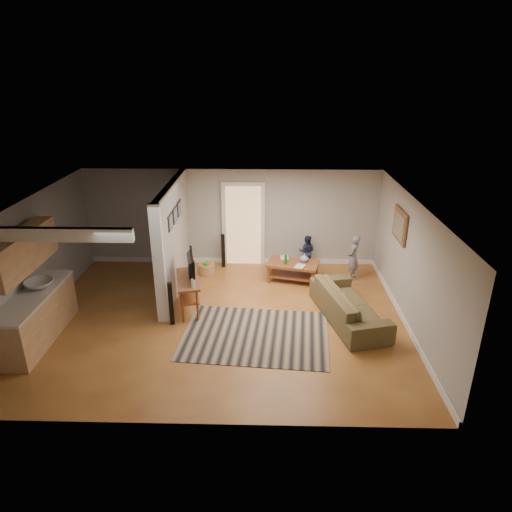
{
  "coord_description": "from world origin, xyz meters",
  "views": [
    {
      "loc": [
        0.91,
        -8.2,
        4.84
      ],
      "look_at": [
        0.68,
        0.79,
        1.1
      ],
      "focal_mm": 32.0,
      "sensor_mm": 36.0,
      "label": 1
    }
  ],
  "objects_px": {
    "coffee_table": "(294,266)",
    "child": "(351,279)",
    "tv_console": "(188,281)",
    "speaker_right": "(223,251)",
    "toddler": "(306,267)",
    "toy_basket": "(207,268)",
    "sofa": "(348,319)",
    "speaker_left": "(171,304)"
  },
  "relations": [
    {
      "from": "speaker_right",
      "to": "toy_basket",
      "type": "bearing_deg",
      "value": -141.68
    },
    {
      "from": "speaker_left",
      "to": "toy_basket",
      "type": "height_order",
      "value": "speaker_left"
    },
    {
      "from": "coffee_table",
      "to": "child",
      "type": "xyz_separation_m",
      "value": [
        1.44,
        0.1,
        -0.37
      ]
    },
    {
      "from": "speaker_left",
      "to": "toddler",
      "type": "bearing_deg",
      "value": 31.76
    },
    {
      "from": "speaker_left",
      "to": "toddler",
      "type": "distance_m",
      "value": 4.15
    },
    {
      "from": "toy_basket",
      "to": "child",
      "type": "distance_m",
      "value": 3.61
    },
    {
      "from": "tv_console",
      "to": "child",
      "type": "xyz_separation_m",
      "value": [
        3.74,
        1.63,
        -0.68
      ]
    },
    {
      "from": "tv_console",
      "to": "speaker_left",
      "type": "distance_m",
      "value": 0.69
    },
    {
      "from": "speaker_right",
      "to": "toddler",
      "type": "relative_size",
      "value": 1.02
    },
    {
      "from": "child",
      "to": "toddler",
      "type": "xyz_separation_m",
      "value": [
        -1.07,
        0.68,
        0.0
      ]
    },
    {
      "from": "sofa",
      "to": "coffee_table",
      "type": "xyz_separation_m",
      "value": [
        -1.04,
        1.84,
        0.37
      ]
    },
    {
      "from": "sofa",
      "to": "speaker_right",
      "type": "xyz_separation_m",
      "value": [
        -2.82,
        2.62,
        0.45
      ]
    },
    {
      "from": "tv_console",
      "to": "speaker_left",
      "type": "bearing_deg",
      "value": -126.51
    },
    {
      "from": "sofa",
      "to": "toddler",
      "type": "height_order",
      "value": "toddler"
    },
    {
      "from": "coffee_table",
      "to": "child",
      "type": "relative_size",
      "value": 1.18
    },
    {
      "from": "toddler",
      "to": "coffee_table",
      "type": "bearing_deg",
      "value": 79.15
    },
    {
      "from": "speaker_right",
      "to": "speaker_left",
      "type": "bearing_deg",
      "value": -118.01
    },
    {
      "from": "coffee_table",
      "to": "toddler",
      "type": "bearing_deg",
      "value": 64.36
    },
    {
      "from": "sofa",
      "to": "toddler",
      "type": "bearing_deg",
      "value": 0.16
    },
    {
      "from": "sofa",
      "to": "tv_console",
      "type": "height_order",
      "value": "tv_console"
    },
    {
      "from": "tv_console",
      "to": "toddler",
      "type": "relative_size",
      "value": 1.42
    },
    {
      "from": "coffee_table",
      "to": "toy_basket",
      "type": "relative_size",
      "value": 3.26
    },
    {
      "from": "sofa",
      "to": "toy_basket",
      "type": "relative_size",
      "value": 5.63
    },
    {
      "from": "sofa",
      "to": "tv_console",
      "type": "distance_m",
      "value": 3.42
    },
    {
      "from": "child",
      "to": "sofa",
      "type": "bearing_deg",
      "value": 12.9
    },
    {
      "from": "child",
      "to": "toddler",
      "type": "bearing_deg",
      "value": -97.88
    },
    {
      "from": "sofa",
      "to": "toddler",
      "type": "distance_m",
      "value": 2.7
    },
    {
      "from": "speaker_left",
      "to": "speaker_right",
      "type": "relative_size",
      "value": 1.04
    },
    {
      "from": "coffee_table",
      "to": "tv_console",
      "type": "distance_m",
      "value": 2.78
    },
    {
      "from": "speaker_right",
      "to": "coffee_table",
      "type": "bearing_deg",
      "value": -36.49
    },
    {
      "from": "tv_console",
      "to": "child",
      "type": "height_order",
      "value": "tv_console"
    },
    {
      "from": "child",
      "to": "toy_basket",
      "type": "bearing_deg",
      "value": -68.74
    },
    {
      "from": "toy_basket",
      "to": "toddler",
      "type": "relative_size",
      "value": 0.46
    },
    {
      "from": "coffee_table",
      "to": "toy_basket",
      "type": "height_order",
      "value": "coffee_table"
    },
    {
      "from": "sofa",
      "to": "tv_console",
      "type": "relative_size",
      "value": 1.85
    },
    {
      "from": "tv_console",
      "to": "speaker_right",
      "type": "relative_size",
      "value": 1.39
    },
    {
      "from": "sofa",
      "to": "speaker_right",
      "type": "relative_size",
      "value": 2.57
    },
    {
      "from": "speaker_left",
      "to": "speaker_right",
      "type": "xyz_separation_m",
      "value": [
        0.78,
        2.9,
        -0.02
      ]
    },
    {
      "from": "speaker_right",
      "to": "child",
      "type": "distance_m",
      "value": 3.32
    },
    {
      "from": "toy_basket",
      "to": "child",
      "type": "height_order",
      "value": "child"
    },
    {
      "from": "speaker_left",
      "to": "toy_basket",
      "type": "bearing_deg",
      "value": 67.75
    },
    {
      "from": "tv_console",
      "to": "speaker_right",
      "type": "xyz_separation_m",
      "value": [
        0.51,
        2.3,
        -0.23
      ]
    }
  ]
}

